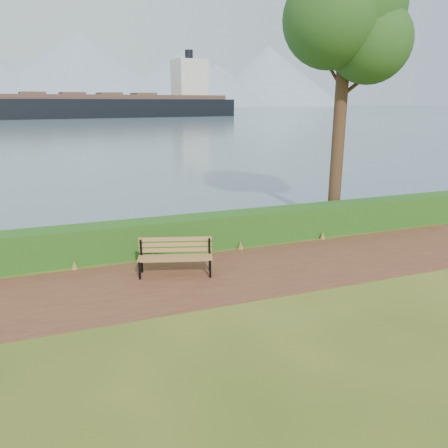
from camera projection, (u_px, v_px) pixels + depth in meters
name	position (u px, v px, depth m)	size (l,w,h in m)	color
ground	(213.00, 281.00, 10.89)	(140.00, 140.00, 0.00)	#3A5016
path	(209.00, 277.00, 11.16)	(40.00, 3.40, 0.01)	#542A1C
hedge	(184.00, 234.00, 13.11)	(32.00, 0.85, 1.00)	#1C4B15
water	(63.00, 110.00, 245.58)	(700.00, 510.00, 0.00)	#405367
mountains	(46.00, 73.00, 366.84)	(585.00, 190.00, 70.00)	#8091AB
bench	(175.00, 254.00, 11.23)	(1.97, 1.07, 0.95)	black
tree	(347.00, 15.00, 14.23)	(4.72, 3.96, 9.48)	#322214
cargo_ship	(127.00, 106.00, 124.17)	(70.25, 21.26, 21.07)	black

